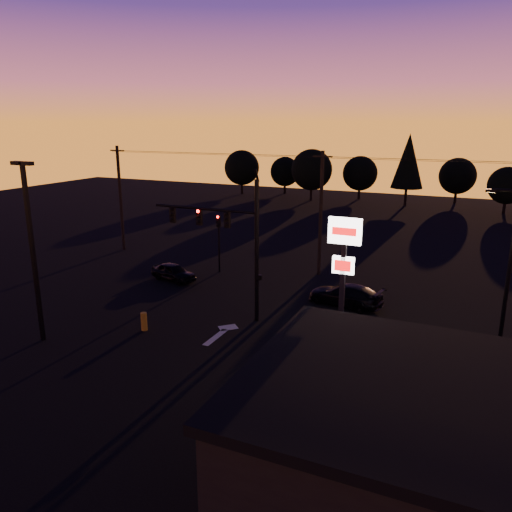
{
  "coord_description": "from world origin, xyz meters",
  "views": [
    {
      "loc": [
        12.48,
        -20.09,
        10.95
      ],
      "look_at": [
        1.0,
        5.0,
        3.5
      ],
      "focal_mm": 35.0,
      "sensor_mm": 36.0,
      "label": 1
    }
  ],
  "objects_px": {
    "secondary_signal": "(219,235)",
    "car_right": "(345,295)",
    "parking_lot_light": "(31,241)",
    "car_left": "(173,272)",
    "pylon_sign": "(344,259)",
    "traffic_signal_mast": "(231,233)",
    "suv_parked": "(381,404)",
    "bollard": "(144,321)",
    "streetlight": "(508,264)"
  },
  "relations": [
    {
      "from": "pylon_sign",
      "to": "car_left",
      "type": "xyz_separation_m",
      "value": [
        -13.99,
        6.83,
        -4.31
      ]
    },
    {
      "from": "pylon_sign",
      "to": "car_left",
      "type": "bearing_deg",
      "value": 153.97
    },
    {
      "from": "traffic_signal_mast",
      "to": "bollard",
      "type": "bearing_deg",
      "value": -131.72
    },
    {
      "from": "traffic_signal_mast",
      "to": "car_left",
      "type": "xyz_separation_m",
      "value": [
        -6.89,
        4.34,
        -4.33
      ]
    },
    {
      "from": "parking_lot_light",
      "to": "traffic_signal_mast",
      "type": "bearing_deg",
      "value": 43.37
    },
    {
      "from": "streetlight",
      "to": "car_right",
      "type": "relative_size",
      "value": 1.73
    },
    {
      "from": "bollard",
      "to": "suv_parked",
      "type": "height_order",
      "value": "suv_parked"
    },
    {
      "from": "car_left",
      "to": "parking_lot_light",
      "type": "bearing_deg",
      "value": -169.16
    },
    {
      "from": "traffic_signal_mast",
      "to": "secondary_signal",
      "type": "bearing_deg",
      "value": 123.19
    },
    {
      "from": "secondary_signal",
      "to": "car_right",
      "type": "relative_size",
      "value": 0.94
    },
    {
      "from": "car_right",
      "to": "suv_parked",
      "type": "bearing_deg",
      "value": 31.37
    },
    {
      "from": "parking_lot_light",
      "to": "streetlight",
      "type": "xyz_separation_m",
      "value": [
        21.41,
        8.5,
        -0.85
      ]
    },
    {
      "from": "pylon_sign",
      "to": "car_left",
      "type": "relative_size",
      "value": 1.91
    },
    {
      "from": "traffic_signal_mast",
      "to": "secondary_signal",
      "type": "distance_m",
      "value": 9.19
    },
    {
      "from": "secondary_signal",
      "to": "car_right",
      "type": "bearing_deg",
      "value": -15.97
    },
    {
      "from": "car_left",
      "to": "secondary_signal",
      "type": "bearing_deg",
      "value": -18.83
    },
    {
      "from": "parking_lot_light",
      "to": "bollard",
      "type": "bearing_deg",
      "value": 38.53
    },
    {
      "from": "secondary_signal",
      "to": "car_right",
      "type": "height_order",
      "value": "secondary_signal"
    },
    {
      "from": "secondary_signal",
      "to": "pylon_sign",
      "type": "relative_size",
      "value": 0.64
    },
    {
      "from": "streetlight",
      "to": "bollard",
      "type": "xyz_separation_m",
      "value": [
        -17.38,
        -5.29,
        -3.92
      ]
    },
    {
      "from": "bollard",
      "to": "secondary_signal",
      "type": "bearing_deg",
      "value": 97.7
    },
    {
      "from": "car_left",
      "to": "suv_parked",
      "type": "distance_m",
      "value": 20.37
    },
    {
      "from": "parking_lot_light",
      "to": "pylon_sign",
      "type": "height_order",
      "value": "parking_lot_light"
    },
    {
      "from": "pylon_sign",
      "to": "car_right",
      "type": "relative_size",
      "value": 1.47
    },
    {
      "from": "traffic_signal_mast",
      "to": "suv_parked",
      "type": "xyz_separation_m",
      "value": [
        9.96,
        -7.1,
        -4.18
      ]
    },
    {
      "from": "traffic_signal_mast",
      "to": "car_left",
      "type": "relative_size",
      "value": 2.41
    },
    {
      "from": "secondary_signal",
      "to": "suv_parked",
      "type": "height_order",
      "value": "secondary_signal"
    },
    {
      "from": "traffic_signal_mast",
      "to": "car_left",
      "type": "distance_m",
      "value": 9.22
    },
    {
      "from": "bollard",
      "to": "car_left",
      "type": "relative_size",
      "value": 0.28
    },
    {
      "from": "bollard",
      "to": "suv_parked",
      "type": "bearing_deg",
      "value": -13.97
    },
    {
      "from": "secondary_signal",
      "to": "car_left",
      "type": "xyz_separation_m",
      "value": [
        -1.99,
        -3.15,
        -2.25
      ]
    },
    {
      "from": "bollard",
      "to": "suv_parked",
      "type": "distance_m",
      "value": 13.75
    },
    {
      "from": "parking_lot_light",
      "to": "suv_parked",
      "type": "xyz_separation_m",
      "value": [
        17.36,
        -0.11,
        -4.52
      ]
    },
    {
      "from": "parking_lot_light",
      "to": "suv_parked",
      "type": "height_order",
      "value": "parking_lot_light"
    },
    {
      "from": "secondary_signal",
      "to": "bollard",
      "type": "relative_size",
      "value": 4.34
    },
    {
      "from": "bollard",
      "to": "pylon_sign",
      "type": "bearing_deg",
      "value": 7.03
    },
    {
      "from": "streetlight",
      "to": "car_right",
      "type": "height_order",
      "value": "streetlight"
    },
    {
      "from": "secondary_signal",
      "to": "pylon_sign",
      "type": "distance_m",
      "value": 15.75
    },
    {
      "from": "bollard",
      "to": "car_right",
      "type": "xyz_separation_m",
      "value": [
        8.92,
        8.29,
        0.17
      ]
    },
    {
      "from": "parking_lot_light",
      "to": "car_left",
      "type": "height_order",
      "value": "parking_lot_light"
    },
    {
      "from": "secondary_signal",
      "to": "streetlight",
      "type": "bearing_deg",
      "value": -17.56
    },
    {
      "from": "bollard",
      "to": "car_left",
      "type": "distance_m",
      "value": 8.85
    },
    {
      "from": "suv_parked",
      "to": "secondary_signal",
      "type": "bearing_deg",
      "value": 144.86
    },
    {
      "from": "bollard",
      "to": "car_right",
      "type": "height_order",
      "value": "car_right"
    },
    {
      "from": "pylon_sign",
      "to": "streetlight",
      "type": "xyz_separation_m",
      "value": [
        6.91,
        4.0,
        -0.49
      ]
    },
    {
      "from": "traffic_signal_mast",
      "to": "suv_parked",
      "type": "relative_size",
      "value": 1.58
    },
    {
      "from": "parking_lot_light",
      "to": "car_left",
      "type": "xyz_separation_m",
      "value": [
        0.51,
        11.33,
        -4.66
      ]
    },
    {
      "from": "parking_lot_light",
      "to": "secondary_signal",
      "type": "bearing_deg",
      "value": 80.21
    },
    {
      "from": "bollard",
      "to": "suv_parked",
      "type": "relative_size",
      "value": 0.18
    },
    {
      "from": "bollard",
      "to": "car_right",
      "type": "relative_size",
      "value": 0.22
    }
  ]
}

